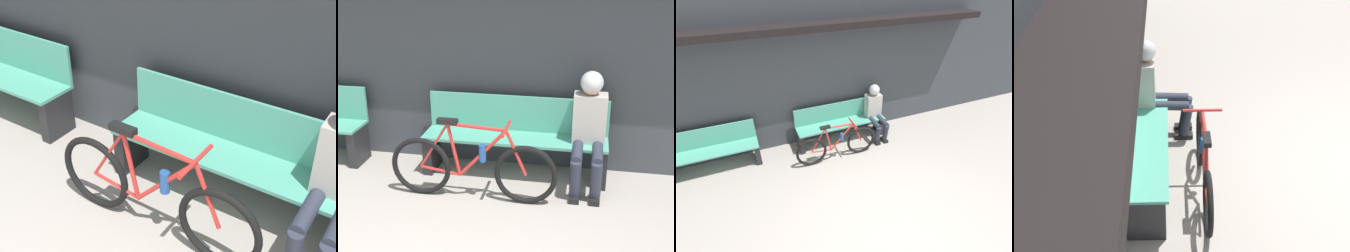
{
  "view_description": "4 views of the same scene",
  "coord_description": "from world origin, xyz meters",
  "views": [
    {
      "loc": [
        1.31,
        -0.24,
        2.52
      ],
      "look_at": [
        -0.25,
        2.14,
        0.72
      ],
      "focal_mm": 50.0,
      "sensor_mm": 36.0,
      "label": 1
    },
    {
      "loc": [
        0.92,
        -2.18,
        2.4
      ],
      "look_at": [
        0.14,
        1.96,
        0.75
      ],
      "focal_mm": 50.0,
      "sensor_mm": 36.0,
      "label": 2
    },
    {
      "loc": [
        -1.66,
        -2.14,
        3.5
      ],
      "look_at": [
        0.04,
        1.96,
        0.66
      ],
      "focal_mm": 28.0,
      "sensor_mm": 36.0,
      "label": 3
    },
    {
      "loc": [
        -3.89,
        2.17,
        3.21
      ],
      "look_at": [
        -0.06,
        2.03,
        0.74
      ],
      "focal_mm": 50.0,
      "sensor_mm": 36.0,
      "label": 4
    }
  ],
  "objects": [
    {
      "name": "storefront_wall",
      "position": [
        0.0,
        2.74,
        1.66
      ],
      "size": [
        12.0,
        0.56,
        3.2
      ],
      "color": "#3D4247",
      "rests_on": "ground_plane"
    },
    {
      "name": "park_bench_near",
      "position": [
        0.15,
        2.44,
        0.42
      ],
      "size": [
        1.98,
        0.42,
        0.86
      ],
      "color": "#51A88E",
      "rests_on": "ground_plane"
    },
    {
      "name": "person_seated",
      "position": [
        0.93,
        2.31,
        0.7
      ],
      "size": [
        0.34,
        0.66,
        1.22
      ],
      "color": "#2D3342",
      "rests_on": "ground_plane"
    },
    {
      "name": "bicycle",
      "position": [
        -0.17,
        1.82,
        0.34
      ],
      "size": [
        1.68,
        0.4,
        0.84
      ],
      "color": "black",
      "rests_on": "ground_plane"
    }
  ]
}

